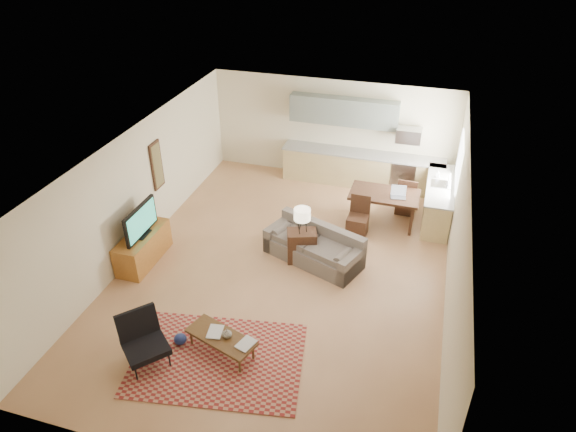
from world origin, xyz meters
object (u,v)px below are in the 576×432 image
(sofa, at_px, (313,245))
(dining_table, at_px, (383,208))
(coffee_table, at_px, (222,344))
(armchair, at_px, (145,343))
(console_table, at_px, (302,246))
(tv_credenza, at_px, (143,248))

(sofa, xyz_separation_m, dining_table, (1.21, 1.89, 0.02))
(coffee_table, bearing_deg, armchair, -134.37)
(sofa, distance_m, console_table, 0.25)
(dining_table, bearing_deg, sofa, -121.93)
(coffee_table, xyz_separation_m, armchair, (-1.10, -0.56, 0.26))
(tv_credenza, bearing_deg, coffee_table, -36.93)
(tv_credenza, distance_m, dining_table, 5.50)
(tv_credenza, bearing_deg, sofa, 16.76)
(sofa, relative_size, armchair, 2.43)
(coffee_table, xyz_separation_m, console_table, (0.61, 2.93, 0.17))
(sofa, relative_size, tv_credenza, 1.49)
(armchair, bearing_deg, sofa, 13.25)
(coffee_table, xyz_separation_m, dining_table, (2.07, 4.88, 0.22))
(sofa, bearing_deg, console_table, -145.66)
(armchair, relative_size, tv_credenza, 0.61)
(console_table, distance_m, dining_table, 2.43)
(console_table, bearing_deg, armchair, -134.90)
(armchair, relative_size, dining_table, 0.56)
(tv_credenza, bearing_deg, armchair, -59.22)
(coffee_table, height_order, armchair, armchair)
(sofa, xyz_separation_m, armchair, (-1.95, -3.54, 0.07))
(armchair, height_order, console_table, armchair)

